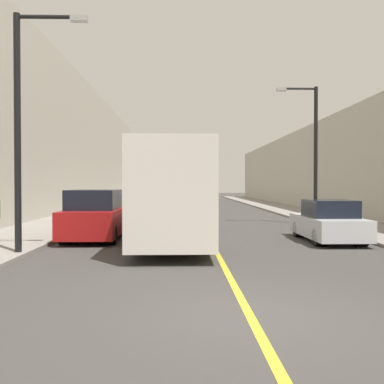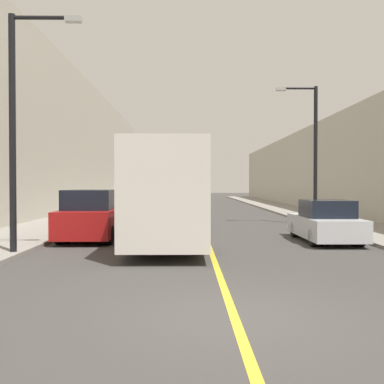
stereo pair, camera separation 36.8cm
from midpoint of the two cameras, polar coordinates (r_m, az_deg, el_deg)
The scene contains 11 objects.
ground_plane at distance 7.63m, azimuth 6.81°, elevation -15.49°, with size 200.00×200.00×0.00m, color #3F3D3A.
sidewalk_left at distance 37.89m, azimuth -10.66°, elevation -2.16°, with size 3.66×72.00×0.12m, color gray.
sidewalk_right at distance 38.27m, azimuth 12.22°, elevation -2.14°, with size 3.66×72.00×0.12m, color gray.
building_row_left at distance 38.83m, azimuth -16.29°, elevation 6.02°, with size 4.00×72.00×11.14m, color #B7B2A3.
building_row_right at distance 39.26m, azimuth 17.70°, elevation 2.94°, with size 4.00×72.00×7.00m, color #B7B2A3.
road_center_line at distance 37.33m, azimuth 0.84°, elevation -2.28°, with size 0.16×72.00×0.01m, color gold.
bus at distance 17.94m, azimuth -2.07°, elevation 0.07°, with size 2.50×12.63×3.47m.
parked_suv_left at distance 17.91m, azimuth -11.95°, elevation -3.06°, with size 2.02×4.75×1.94m.
car_right_near at distance 17.63m, azimuth 17.15°, elevation -3.77°, with size 1.85×4.37×1.57m.
street_lamp_left at distance 14.56m, azimuth -20.50°, elevation 8.84°, with size 2.20×0.24×7.13m.
street_lamp_right at distance 24.69m, azimuth 15.43°, elevation 5.70°, with size 2.20×0.24×7.18m.
Camera 2 is at (-0.77, -7.26, 2.17)m, focal length 42.00 mm.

